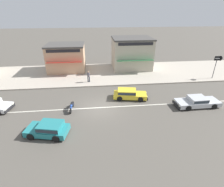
{
  "coord_description": "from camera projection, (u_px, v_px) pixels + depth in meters",
  "views": [
    {
      "loc": [
        -0.33,
        -16.03,
        9.65
      ],
      "look_at": [
        1.52,
        1.63,
        0.8
      ],
      "focal_mm": 28.0,
      "sensor_mm": 36.0,
      "label": 1
    }
  ],
  "objects": [
    {
      "name": "hatchback_teal_5",
      "position": [
        48.0,
        129.0,
        14.48
      ],
      "size": [
        3.81,
        2.38,
        1.1
      ],
      "color": "teal",
      "rests_on": "ground"
    },
    {
      "name": "shopfront_corner_warung",
      "position": [
        66.0,
        57.0,
        28.44
      ],
      "size": [
        5.91,
        5.66,
        4.22
      ],
      "color": "tan",
      "rests_on": "kerb_strip"
    },
    {
      "name": "kerb_strip",
      "position": [
        97.0,
        74.0,
        27.88
      ],
      "size": [
        68.0,
        10.0,
        0.15
      ],
      "primitive_type": "cube",
      "color": "#ADA393",
      "rests_on": "ground"
    },
    {
      "name": "motorcycle_0",
      "position": [
        72.0,
        106.0,
        18.05
      ],
      "size": [
        0.56,
        1.96,
        0.8
      ],
      "color": "black",
      "rests_on": "ground"
    },
    {
      "name": "lane_centre_stripe",
      "position": [
        99.0,
        108.0,
        18.61
      ],
      "size": [
        50.4,
        0.14,
        0.01
      ],
      "primitive_type": "cube",
      "color": "silver",
      "rests_on": "ground"
    },
    {
      "name": "arrow_signboard",
      "position": [
        220.0,
        60.0,
        24.7
      ],
      "size": [
        1.27,
        0.69,
        3.33
      ],
      "color": "#4C4C51",
      "rests_on": "kerb_strip"
    },
    {
      "name": "shopfront_far_kios",
      "position": [
        132.0,
        53.0,
        29.36
      ],
      "size": [
        6.39,
        6.11,
        5.03
      ],
      "color": "#B2A893",
      "rests_on": "kerb_strip"
    },
    {
      "name": "ground_plane",
      "position": [
        99.0,
        108.0,
        18.61
      ],
      "size": [
        160.0,
        160.0,
        0.0
      ],
      "primitive_type": "plane",
      "color": "#544F47"
    },
    {
      "name": "sedan_silver_1",
      "position": [
        197.0,
        102.0,
        18.71
      ],
      "size": [
        4.74,
        1.92,
        1.06
      ],
      "color": "#B7BABF",
      "rests_on": "ground"
    },
    {
      "name": "hatchback_yellow_4",
      "position": [
        129.0,
        94.0,
        20.27
      ],
      "size": [
        4.11,
        2.21,
        1.1
      ],
      "color": "yellow",
      "rests_on": "ground"
    },
    {
      "name": "pedestrian_near_clock",
      "position": [
        88.0,
        76.0,
        24.21
      ],
      "size": [
        0.34,
        0.34,
        1.58
      ],
      "color": "#232838",
      "rests_on": "kerb_strip"
    }
  ]
}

